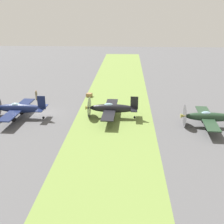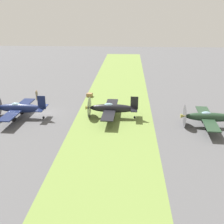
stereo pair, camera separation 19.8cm
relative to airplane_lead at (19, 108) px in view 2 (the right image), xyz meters
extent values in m
plane|color=#515154|center=(1.41, -2.93, -1.46)|extent=(160.00, 160.00, 0.00)
cube|color=olive|center=(1.41, -13.37, -1.46)|extent=(120.00, 11.00, 0.01)
ellipsoid|color=#141E47|center=(0.00, -0.16, 0.01)|extent=(1.45, 6.92, 1.26)
cube|color=#141E47|center=(0.01, 0.25, -0.15)|extent=(9.77, 2.00, 0.14)
cube|color=#141E47|center=(-0.09, -3.30, 0.92)|extent=(0.13, 1.12, 1.92)
cube|color=#141E47|center=(-0.09, -3.30, 0.11)|extent=(3.27, 1.00, 0.10)
ellipsoid|color=#8CB2C6|center=(0.01, 0.45, 0.45)|extent=(0.75, 1.44, 0.71)
cylinder|color=black|center=(-1.46, 0.39, -1.12)|extent=(0.24, 0.69, 0.69)
cylinder|color=black|center=(-1.46, 0.39, -0.63)|extent=(0.12, 0.12, 0.97)
cylinder|color=black|center=(1.48, 0.31, -1.12)|extent=(0.24, 0.69, 0.69)
cylinder|color=black|center=(1.48, 0.31, -0.63)|extent=(0.12, 0.12, 0.97)
cylinder|color=black|center=(-0.10, -3.40, -1.30)|extent=(0.13, 0.33, 0.32)
ellipsoid|color=black|center=(0.84, -13.21, -0.05)|extent=(1.39, 6.65, 1.21)
cube|color=black|center=(0.85, -12.82, -0.20)|extent=(9.39, 1.91, 0.14)
cube|color=black|center=(0.76, -16.23, 0.83)|extent=(0.13, 1.07, 1.85)
cube|color=black|center=(0.76, -16.23, 0.05)|extent=(3.14, 0.96, 0.10)
cone|color=#B7B24C|center=(0.94, -9.65, -0.05)|extent=(0.64, 0.70, 0.62)
cylinder|color=#4C4C51|center=(0.93, -9.85, -0.05)|extent=(3.12, 0.12, 3.12)
ellipsoid|color=#8CB2C6|center=(0.86, -12.62, 0.37)|extent=(0.72, 1.38, 0.68)
cylinder|color=black|center=(-0.56, -12.68, -1.13)|extent=(0.23, 0.67, 0.66)
cylinder|color=black|center=(-0.56, -12.68, -0.66)|extent=(0.12, 0.12, 0.94)
cylinder|color=black|center=(2.27, -12.76, -1.13)|extent=(0.23, 0.67, 0.66)
cylinder|color=black|center=(2.27, -12.76, -0.66)|extent=(0.12, 0.12, 0.94)
cylinder|color=black|center=(0.76, -16.32, -1.31)|extent=(0.13, 0.31, 0.31)
ellipsoid|color=#233D28|center=(-1.83, -26.12, -0.07)|extent=(1.55, 6.57, 1.19)
cube|color=#233D28|center=(-1.81, -25.73, -0.22)|extent=(9.27, 2.14, 0.13)
cone|color=#B7B24C|center=(-1.63, -22.62, -0.07)|extent=(0.65, 0.70, 0.61)
cylinder|color=#4C4C51|center=(-1.64, -22.82, -0.07)|extent=(3.06, 0.21, 3.07)
ellipsoid|color=#8CB2C6|center=(-1.79, -25.54, 0.34)|extent=(0.74, 1.38, 0.67)
cylinder|color=black|center=(-3.19, -25.56, -1.14)|extent=(0.25, 0.66, 0.65)
cylinder|color=black|center=(-3.19, -25.56, -0.68)|extent=(0.11, 0.11, 0.92)
cylinder|color=black|center=(-0.41, -25.72, -1.14)|extent=(0.25, 0.66, 0.65)
cylinder|color=black|center=(-0.41, -25.72, -0.68)|extent=(0.11, 0.11, 0.92)
cylinder|color=#847A5B|center=(8.57, 0.22, -1.02)|extent=(0.30, 0.30, 0.88)
cylinder|color=#847A5B|center=(8.57, 0.22, -0.27)|extent=(0.38, 0.38, 0.62)
sphere|color=tan|center=(8.57, 0.22, 0.15)|extent=(0.23, 0.23, 0.23)
cylinder|color=#847A5B|center=(8.33, 0.12, -0.27)|extent=(0.11, 0.11, 0.59)
cylinder|color=#847A5B|center=(8.80, 0.33, -0.27)|extent=(0.11, 0.11, 0.59)
cube|color=olive|center=(10.93, -8.50, -1.14)|extent=(1.10, 1.10, 0.64)
camera|label=1|loc=(-37.77, -15.23, 13.34)|focal=46.38mm
camera|label=2|loc=(-37.75, -15.42, 13.34)|focal=46.38mm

